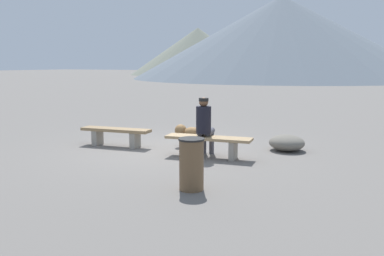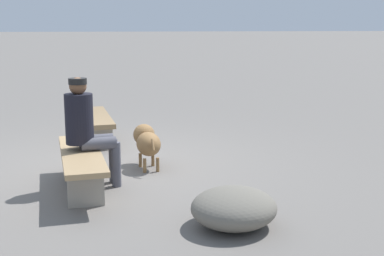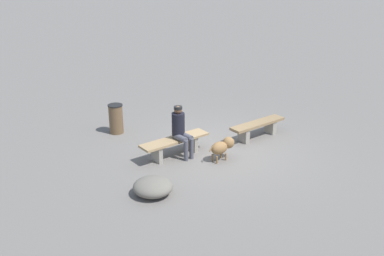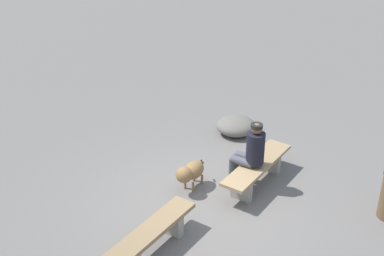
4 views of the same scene
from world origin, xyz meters
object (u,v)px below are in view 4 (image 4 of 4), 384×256
object	(u,v)px
seated_person	(251,151)
dog	(190,172)
bench_right	(257,169)
bench_left	(152,235)
boulder	(236,126)

from	to	relation	value
seated_person	dog	distance (m)	1.15
dog	bench_right	bearing A→B (deg)	130.16
bench_right	dog	size ratio (longest dim) A/B	2.46
bench_left	dog	xyz separation A→B (m)	(1.66, 0.72, 0.04)
bench_left	seated_person	size ratio (longest dim) A/B	1.39
bench_left	boulder	bearing A→B (deg)	12.39
bench_right	seated_person	distance (m)	0.44
bench_right	dog	world-z (taller)	dog
bench_left	boulder	size ratio (longest dim) A/B	2.13
bench_right	boulder	xyz separation A→B (m)	(1.33, 1.52, -0.15)
seated_person	dog	size ratio (longest dim) A/B	1.68
bench_right	dog	xyz separation A→B (m)	(-0.92, 0.80, 0.02)
seated_person	bench_right	bearing A→B (deg)	-38.54
bench_right	seated_person	bearing A→B (deg)	145.11
bench_right	dog	distance (m)	1.22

